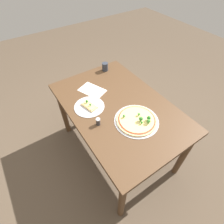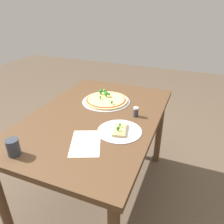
{
  "view_description": "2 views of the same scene",
  "coord_description": "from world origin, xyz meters",
  "px_view_note": "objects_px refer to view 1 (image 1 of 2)",
  "views": [
    {
      "loc": [
        0.93,
        -0.69,
        1.91
      ],
      "look_at": [
        0.05,
        -0.11,
        0.78
      ],
      "focal_mm": 28.0,
      "sensor_mm": 36.0,
      "label": 1
    },
    {
      "loc": [
        -1.23,
        -0.62,
        1.5
      ],
      "look_at": [
        0.05,
        -0.11,
        0.78
      ],
      "focal_mm": 35.0,
      "sensor_mm": 36.0,
      "label": 2
    }
  ],
  "objects_px": {
    "condiment_shaker": "(98,122)",
    "dining_table": "(118,112)",
    "pizza_tray_slice": "(89,106)",
    "pizza_tray_whole": "(137,120)",
    "drinking_cup": "(105,67)"
  },
  "relations": [
    {
      "from": "dining_table",
      "to": "pizza_tray_whole",
      "type": "relative_size",
      "value": 3.47
    },
    {
      "from": "dining_table",
      "to": "pizza_tray_slice",
      "type": "relative_size",
      "value": 4.74
    },
    {
      "from": "pizza_tray_whole",
      "to": "condiment_shaker",
      "type": "xyz_separation_m",
      "value": [
        -0.15,
        -0.29,
        0.02
      ]
    },
    {
      "from": "pizza_tray_whole",
      "to": "drinking_cup",
      "type": "height_order",
      "value": "drinking_cup"
    },
    {
      "from": "pizza_tray_whole",
      "to": "pizza_tray_slice",
      "type": "bearing_deg",
      "value": -146.13
    },
    {
      "from": "drinking_cup",
      "to": "condiment_shaker",
      "type": "relative_size",
      "value": 1.35
    },
    {
      "from": "pizza_tray_whole",
      "to": "pizza_tray_slice",
      "type": "distance_m",
      "value": 0.46
    },
    {
      "from": "pizza_tray_slice",
      "to": "condiment_shaker",
      "type": "distance_m",
      "value": 0.23
    },
    {
      "from": "pizza_tray_whole",
      "to": "pizza_tray_slice",
      "type": "xyz_separation_m",
      "value": [
        -0.38,
        -0.25,
        -0.0
      ]
    },
    {
      "from": "pizza_tray_slice",
      "to": "drinking_cup",
      "type": "relative_size",
      "value": 3.01
    },
    {
      "from": "pizza_tray_slice",
      "to": "condiment_shaker",
      "type": "bearing_deg",
      "value": -9.43
    },
    {
      "from": "condiment_shaker",
      "to": "dining_table",
      "type": "bearing_deg",
      "value": 108.65
    },
    {
      "from": "dining_table",
      "to": "pizza_tray_whole",
      "type": "xyz_separation_m",
      "value": [
        0.24,
        0.02,
        0.11
      ]
    },
    {
      "from": "pizza_tray_whole",
      "to": "pizza_tray_slice",
      "type": "relative_size",
      "value": 1.37
    },
    {
      "from": "pizza_tray_whole",
      "to": "condiment_shaker",
      "type": "distance_m",
      "value": 0.33
    }
  ]
}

